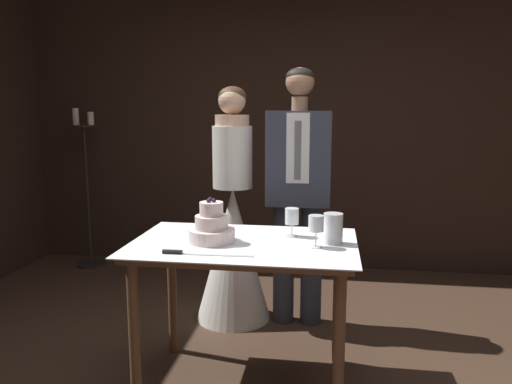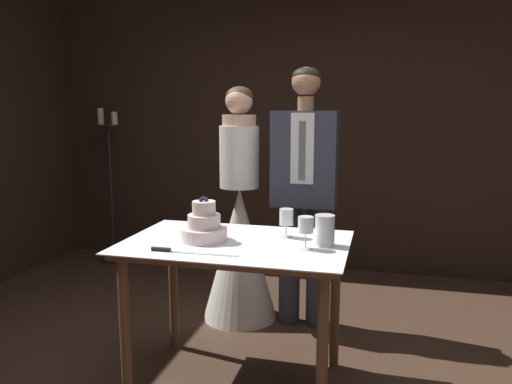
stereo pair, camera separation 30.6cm
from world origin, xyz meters
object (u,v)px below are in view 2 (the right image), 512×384
object	(u,v)px
wine_glass_near	(306,226)
bride	(240,237)
groom	(304,186)
cake_table	(236,261)
candle_stand	(111,191)
cake_knife	(178,251)
wine_glass_middle	(286,219)
tiered_cake	(204,226)
hurricane_candle	(325,231)

from	to	relation	value
wine_glass_near	bride	bearing A→B (deg)	123.87
bride	groom	world-z (taller)	groom
cake_table	candle_stand	distance (m)	2.67
cake_knife	candle_stand	distance (m)	2.73
bride	wine_glass_middle	bearing A→B (deg)	-56.15
tiered_cake	cake_knife	size ratio (longest dim) A/B	0.55
bride	cake_table	bearing A→B (deg)	-75.02
wine_glass_middle	hurricane_candle	size ratio (longest dim) A/B	0.98
tiered_cake	hurricane_candle	world-z (taller)	tiered_cake
cake_table	bride	xyz separation A→B (m)	(-0.23, 0.87, -0.10)
wine_glass_middle	hurricane_candle	xyz separation A→B (m)	(0.23, -0.12, -0.03)
wine_glass_middle	groom	size ratio (longest dim) A/B	0.09
tiered_cake	groom	xyz separation A→B (m)	(0.40, 0.90, 0.11)
cake_table	cake_knife	bearing A→B (deg)	-129.16
cake_table	candle_stand	bearing A→B (deg)	134.57
cake_table	bride	world-z (taller)	bride
candle_stand	wine_glass_middle	bearing A→B (deg)	-39.45
tiered_cake	cake_knife	distance (m)	0.26
cake_table	bride	bearing A→B (deg)	104.98
groom	candle_stand	world-z (taller)	groom
wine_glass_near	bride	size ratio (longest dim) A/B	0.10
wine_glass_near	wine_glass_middle	world-z (taller)	wine_glass_near
wine_glass_near	hurricane_candle	xyz separation A→B (m)	(0.09, 0.08, -0.04)
cake_table	candle_stand	size ratio (longest dim) A/B	0.78
groom	candle_stand	distance (m)	2.37
wine_glass_near	candle_stand	world-z (taller)	candle_stand
wine_glass_near	cake_knife	bearing A→B (deg)	-159.74
cake_table	candle_stand	xyz separation A→B (m)	(-1.88, 1.90, 0.01)
cake_knife	bride	distance (m)	1.16
tiered_cake	cake_table	bearing A→B (deg)	8.24
hurricane_candle	candle_stand	bearing A→B (deg)	141.49
cake_table	tiered_cake	bearing A→B (deg)	-171.76
tiered_cake	wine_glass_near	xyz separation A→B (m)	(0.55, -0.02, 0.04)
wine_glass_near	candle_stand	bearing A→B (deg)	139.17
cake_knife	wine_glass_near	distance (m)	0.65
cake_knife	wine_glass_middle	size ratio (longest dim) A/B	2.83
cake_knife	hurricane_candle	world-z (taller)	hurricane_candle
candle_stand	cake_knife	bearing A→B (deg)	-52.75
groom	cake_knife	bearing A→B (deg)	-111.69
cake_table	hurricane_candle	xyz separation A→B (m)	(0.47, 0.04, 0.19)
groom	hurricane_candle	bearing A→B (deg)	-74.08
wine_glass_middle	candle_stand	distance (m)	2.75
groom	candle_stand	xyz separation A→B (m)	(-2.11, 1.03, -0.29)
wine_glass_middle	candle_stand	bearing A→B (deg)	140.55
tiered_cake	wine_glass_middle	xyz separation A→B (m)	(0.41, 0.18, 0.03)
cake_knife	hurricane_candle	bearing A→B (deg)	22.57
hurricane_candle	groom	xyz separation A→B (m)	(-0.24, 0.83, 0.11)
bride	candle_stand	xyz separation A→B (m)	(-1.64, 1.03, 0.10)
cake_table	cake_knife	xyz separation A→B (m)	(-0.22, -0.27, 0.12)
tiered_cake	bride	distance (m)	0.94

